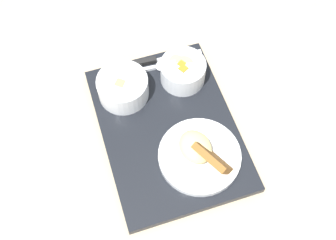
{
  "coord_description": "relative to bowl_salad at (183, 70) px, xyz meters",
  "views": [
    {
      "loc": [
        0.45,
        -0.12,
        0.89
      ],
      "look_at": [
        0.0,
        0.0,
        0.05
      ],
      "focal_mm": 45.0,
      "sensor_mm": 36.0,
      "label": 1
    }
  ],
  "objects": [
    {
      "name": "plate_main",
      "position": [
        0.22,
        -0.02,
        -0.01
      ],
      "size": [
        0.19,
        0.19,
        0.08
      ],
      "color": "silver",
      "rests_on": "serving_tray"
    },
    {
      "name": "bowl_salad",
      "position": [
        0.0,
        0.0,
        0.0
      ],
      "size": [
        0.11,
        0.11,
        0.06
      ],
      "color": "silver",
      "rests_on": "serving_tray"
    },
    {
      "name": "bowl_soup",
      "position": [
        0.01,
        -0.15,
        -0.0
      ],
      "size": [
        0.12,
        0.12,
        0.06
      ],
      "color": "silver",
      "rests_on": "serving_tray"
    },
    {
      "name": "spoon",
      "position": [
        -0.05,
        -0.06,
        -0.03
      ],
      "size": [
        0.04,
        0.16,
        0.01
      ],
      "rotation": [
        0.0,
        0.0,
        1.56
      ],
      "color": "silver",
      "rests_on": "serving_tray"
    },
    {
      "name": "knife",
      "position": [
        -0.07,
        -0.06,
        -0.03
      ],
      "size": [
        0.02,
        0.2,
        0.01
      ],
      "rotation": [
        0.0,
        0.0,
        1.55
      ],
      "color": "silver",
      "rests_on": "serving_tray"
    },
    {
      "name": "ground_plane",
      "position": [
        0.12,
        -0.07,
        -0.05
      ],
      "size": [
        4.0,
        4.0,
        0.0
      ],
      "primitive_type": "plane",
      "color": "tan"
    },
    {
      "name": "serving_tray",
      "position": [
        0.12,
        -0.07,
        -0.04
      ],
      "size": [
        0.44,
        0.32,
        0.02
      ],
      "color": "black",
      "rests_on": "ground_plane"
    }
  ]
}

